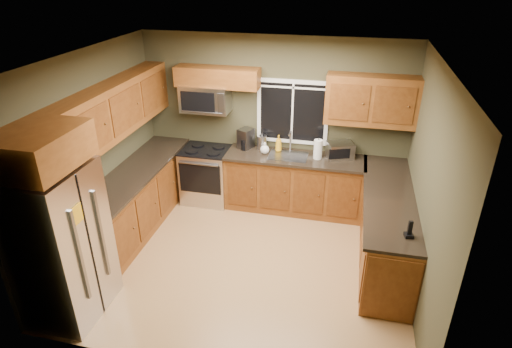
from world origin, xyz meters
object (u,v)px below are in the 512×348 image
at_px(refrigerator, 62,244).
at_px(soap_bottle_a, 279,143).
at_px(coffee_maker, 246,139).
at_px(paper_towel_roll, 318,149).
at_px(soap_bottle_c, 265,148).
at_px(microwave, 205,98).
at_px(range, 207,174).
at_px(cordless_phone, 409,232).
at_px(kettle, 262,142).
at_px(toaster_oven, 340,150).

relative_size(refrigerator, soap_bottle_a, 6.78).
bearing_deg(refrigerator, soap_bottle_a, 57.65).
relative_size(coffee_maker, paper_towel_roll, 0.96).
bearing_deg(soap_bottle_c, soap_bottle_a, 34.73).
relative_size(microwave, soap_bottle_c, 4.16).
distance_m(coffee_maker, paper_towel_roll, 1.18).
bearing_deg(microwave, refrigerator, -103.34).
bearing_deg(range, cordless_phone, -31.59).
distance_m(kettle, paper_towel_roll, 0.92).
distance_m(range, soap_bottle_a, 1.33).
height_order(microwave, cordless_phone, microwave).
bearing_deg(coffee_maker, microwave, -177.08).
distance_m(refrigerator, microwave, 3.10).
bearing_deg(toaster_oven, refrigerator, -134.14).
relative_size(toaster_oven, soap_bottle_a, 1.73).
bearing_deg(soap_bottle_c, paper_towel_roll, -0.62).
bearing_deg(range, microwave, 90.02).
relative_size(microwave, soap_bottle_a, 2.86).
bearing_deg(soap_bottle_a, paper_towel_roll, -12.83).
distance_m(range, kettle, 1.09).
xyz_separation_m(microwave, soap_bottle_c, (0.98, -0.11, -0.70)).
distance_m(microwave, toaster_oven, 2.23).
height_order(toaster_oven, soap_bottle_a, soap_bottle_a).
xyz_separation_m(coffee_maker, cordless_phone, (2.35, -2.00, -0.09)).
distance_m(toaster_oven, cordless_phone, 2.15).
bearing_deg(soap_bottle_c, microwave, 173.81).
height_order(soap_bottle_a, soap_bottle_c, soap_bottle_a).
bearing_deg(microwave, kettle, 2.83).
distance_m(refrigerator, cordless_phone, 3.79).
bearing_deg(toaster_oven, microwave, 179.99).
xyz_separation_m(microwave, coffee_maker, (0.63, 0.03, -0.64)).
distance_m(coffee_maker, kettle, 0.26).
bearing_deg(refrigerator, cordless_phone, 14.26).
xyz_separation_m(microwave, cordless_phone, (2.99, -1.97, -0.73)).
xyz_separation_m(coffee_maker, soap_bottle_c, (0.34, -0.14, -0.06)).
xyz_separation_m(range, kettle, (0.90, 0.18, 0.60)).
height_order(refrigerator, soap_bottle_c, refrigerator).
height_order(paper_towel_roll, cordless_phone, paper_towel_roll).
relative_size(coffee_maker, cordless_phone, 1.58).
distance_m(coffee_maker, soap_bottle_a, 0.54).
xyz_separation_m(refrigerator, kettle, (1.59, 2.95, 0.17)).
height_order(coffee_maker, kettle, coffee_maker).
bearing_deg(kettle, coffee_maker, -177.39).
xyz_separation_m(refrigerator, toaster_oven, (2.82, 2.91, 0.16)).
bearing_deg(kettle, soap_bottle_a, -3.14).
height_order(range, coffee_maker, coffee_maker).
xyz_separation_m(range, cordless_phone, (2.99, -1.84, 0.53)).
bearing_deg(coffee_maker, range, -165.10).
bearing_deg(paper_towel_roll, soap_bottle_a, 167.17).
xyz_separation_m(coffee_maker, kettle, (0.26, 0.01, -0.02)).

